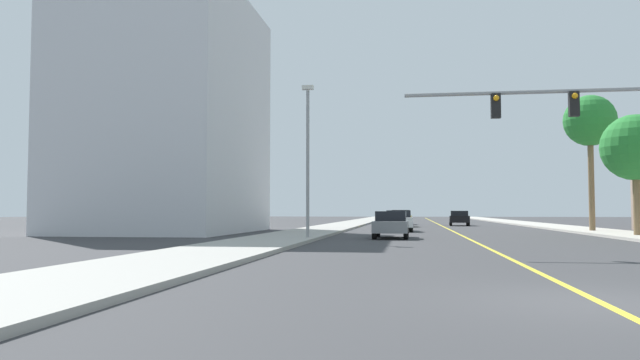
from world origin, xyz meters
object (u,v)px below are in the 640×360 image
at_px(traffic_signal_mast, 628,120).
at_px(palm_far, 590,122).
at_px(palm_mid, 635,148).
at_px(car_black, 459,218).
at_px(car_yellow, 401,218).
at_px(car_white, 398,220).
at_px(car_gray, 391,224).
at_px(street_lamp, 308,152).
at_px(car_blue, 402,218).

bearing_deg(traffic_signal_mast, palm_far, 77.23).
distance_m(palm_mid, car_black, 26.24).
relative_size(traffic_signal_mast, palm_mid, 1.70).
height_order(car_yellow, car_black, car_yellow).
relative_size(palm_far, car_white, 2.00).
distance_m(car_gray, car_yellow, 22.82).
height_order(traffic_signal_mast, palm_far, palm_far).
xyz_separation_m(traffic_signal_mast, street_lamp, (-12.12, 7.73, -0.14)).
bearing_deg(car_black, traffic_signal_mast, -83.43).
bearing_deg(palm_far, car_black, 112.14).
bearing_deg(street_lamp, car_yellow, 80.88).
bearing_deg(car_yellow, car_black, 42.00).
relative_size(palm_far, car_black, 2.25).
bearing_deg(car_blue, car_black, -31.47).
xyz_separation_m(street_lamp, palm_mid, (16.96, 5.48, 0.52)).
distance_m(traffic_signal_mast, car_white, 22.89).
bearing_deg(car_black, car_yellow, -136.83).
xyz_separation_m(traffic_signal_mast, car_white, (-8.01, 21.13, -3.67)).
xyz_separation_m(traffic_signal_mast, car_gray, (-8.17, 10.59, -3.71)).
xyz_separation_m(palm_far, car_yellow, (-12.64, 12.91, -6.54)).
bearing_deg(traffic_signal_mast, car_yellow, 103.45).
distance_m(street_lamp, car_black, 32.03).
xyz_separation_m(car_gray, car_blue, (0.12, 31.21, 0.01)).
xyz_separation_m(car_yellow, car_black, (5.49, 4.66, -0.04)).
bearing_deg(street_lamp, car_white, 72.97).
relative_size(traffic_signal_mast, car_blue, 2.62).
relative_size(palm_far, car_blue, 2.13).
distance_m(car_gray, car_blue, 31.21).
xyz_separation_m(palm_far, car_black, (-7.15, 17.58, -6.58)).
height_order(palm_far, car_white, palm_far).
distance_m(palm_mid, car_gray, 13.89).
bearing_deg(traffic_signal_mast, palm_mid, 69.89).
xyz_separation_m(palm_mid, car_gray, (-13.01, -2.62, -4.09)).
distance_m(car_yellow, car_black, 7.20).
bearing_deg(street_lamp, car_gray, 35.98).
distance_m(palm_far, car_gray, 17.49).
xyz_separation_m(street_lamp, car_gray, (3.95, 2.86, -3.58)).
xyz_separation_m(traffic_signal_mast, palm_far, (4.65, 20.50, 2.88)).
bearing_deg(car_blue, car_yellow, -87.18).
bearing_deg(car_white, traffic_signal_mast, -71.55).
distance_m(palm_far, car_yellow, 19.22).
distance_m(palm_mid, car_blue, 31.62).
bearing_deg(car_blue, car_gray, -87.82).
height_order(street_lamp, car_blue, street_lamp).
bearing_deg(car_white, car_black, 69.68).
relative_size(street_lamp, car_black, 1.88).
bearing_deg(palm_mid, palm_far, 91.53).
relative_size(street_lamp, palm_mid, 1.15).
xyz_separation_m(traffic_signal_mast, car_blue, (-8.05, 41.80, -3.70)).
bearing_deg(palm_mid, car_black, 106.46).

